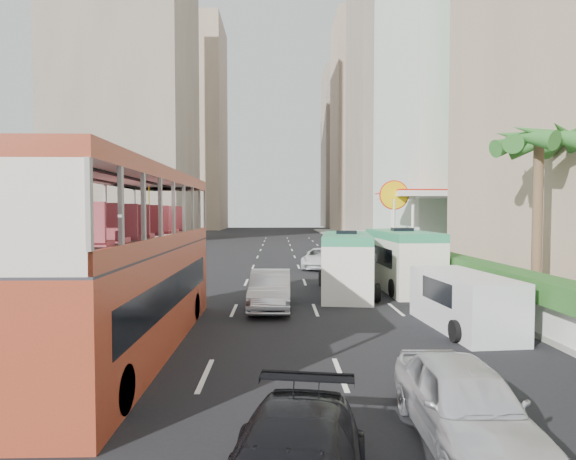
{
  "coord_description": "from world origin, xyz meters",
  "views": [
    {
      "loc": [
        -1.89,
        -12.48,
        3.86
      ],
      "look_at": [
        -1.5,
        4.0,
        3.2
      ],
      "focal_mm": 28.0,
      "sensor_mm": 36.0,
      "label": 1
    }
  ],
  "objects_px": {
    "minibus_far": "(402,260)",
    "shell_station": "(426,226)",
    "palm_tree": "(537,225)",
    "minibus_near": "(346,263)",
    "panel_van_far": "(352,244)",
    "panel_van_near": "(463,301)",
    "car_silver_lane_a": "(270,308)",
    "van_asset": "(320,268)",
    "double_decker_bus": "(129,260)",
    "car_silver_lane_b": "(464,444)"
  },
  "relations": [
    {
      "from": "minibus_far",
      "to": "shell_station",
      "type": "distance_m",
      "value": 14.45
    },
    {
      "from": "minibus_far",
      "to": "shell_station",
      "type": "xyz_separation_m",
      "value": [
        5.65,
        13.23,
        1.29
      ]
    },
    {
      "from": "minibus_far",
      "to": "palm_tree",
      "type": "distance_m",
      "value": 6.99
    },
    {
      "from": "minibus_near",
      "to": "panel_van_far",
      "type": "distance_m",
      "value": 16.98
    },
    {
      "from": "minibus_far",
      "to": "panel_van_near",
      "type": "xyz_separation_m",
      "value": [
        -0.12,
        -7.74,
        -0.54
      ]
    },
    {
      "from": "car_silver_lane_a",
      "to": "minibus_far",
      "type": "bearing_deg",
      "value": 34.84
    },
    {
      "from": "car_silver_lane_a",
      "to": "van_asset",
      "type": "bearing_deg",
      "value": 77.0
    },
    {
      "from": "double_decker_bus",
      "to": "palm_tree",
      "type": "distance_m",
      "value": 14.39
    },
    {
      "from": "panel_van_near",
      "to": "van_asset",
      "type": "bearing_deg",
      "value": 96.39
    },
    {
      "from": "car_silver_lane_b",
      "to": "panel_van_far",
      "type": "xyz_separation_m",
      "value": [
        3.27,
        30.61,
        1.11
      ]
    },
    {
      "from": "car_silver_lane_a",
      "to": "shell_station",
      "type": "bearing_deg",
      "value": 56.44
    },
    {
      "from": "panel_van_near",
      "to": "shell_station",
      "type": "xyz_separation_m",
      "value": [
        5.78,
        20.97,
        1.83
      ]
    },
    {
      "from": "minibus_near",
      "to": "panel_van_far",
      "type": "bearing_deg",
      "value": 87.42
    },
    {
      "from": "car_silver_lane_b",
      "to": "minibus_far",
      "type": "distance_m",
      "value": 15.41
    },
    {
      "from": "panel_van_near",
      "to": "panel_van_far",
      "type": "bearing_deg",
      "value": 84.8
    },
    {
      "from": "double_decker_bus",
      "to": "minibus_far",
      "type": "xyz_separation_m",
      "value": [
        10.35,
        9.77,
        -1.07
      ]
    },
    {
      "from": "car_silver_lane_a",
      "to": "minibus_near",
      "type": "xyz_separation_m",
      "value": [
        3.56,
        3.25,
        1.42
      ]
    },
    {
      "from": "minibus_near",
      "to": "panel_van_far",
      "type": "xyz_separation_m",
      "value": [
        3.09,
        16.69,
        -0.3
      ]
    },
    {
      "from": "van_asset",
      "to": "panel_van_far",
      "type": "relative_size",
      "value": 0.88
    },
    {
      "from": "double_decker_bus",
      "to": "car_silver_lane_b",
      "type": "height_order",
      "value": "double_decker_bus"
    },
    {
      "from": "palm_tree",
      "to": "minibus_far",
      "type": "bearing_deg",
      "value": 120.91
    },
    {
      "from": "car_silver_lane_b",
      "to": "shell_station",
      "type": "bearing_deg",
      "value": 73.87
    },
    {
      "from": "car_silver_lane_a",
      "to": "palm_tree",
      "type": "height_order",
      "value": "palm_tree"
    },
    {
      "from": "van_asset",
      "to": "minibus_far",
      "type": "distance_m",
      "value": 9.25
    },
    {
      "from": "double_decker_bus",
      "to": "car_silver_lane_a",
      "type": "height_order",
      "value": "double_decker_bus"
    },
    {
      "from": "car_silver_lane_b",
      "to": "minibus_near",
      "type": "xyz_separation_m",
      "value": [
        0.18,
        13.92,
        1.42
      ]
    },
    {
      "from": "car_silver_lane_b",
      "to": "van_asset",
      "type": "xyz_separation_m",
      "value": [
        -0.14,
        23.55,
        0.0
      ]
    },
    {
      "from": "double_decker_bus",
      "to": "panel_van_near",
      "type": "height_order",
      "value": "double_decker_bus"
    },
    {
      "from": "double_decker_bus",
      "to": "palm_tree",
      "type": "height_order",
      "value": "palm_tree"
    },
    {
      "from": "double_decker_bus",
      "to": "panel_van_far",
      "type": "xyz_separation_m",
      "value": [
        10.48,
        25.37,
        -1.42
      ]
    },
    {
      "from": "car_silver_lane_a",
      "to": "minibus_near",
      "type": "relative_size",
      "value": 0.71
    },
    {
      "from": "minibus_far",
      "to": "palm_tree",
      "type": "xyz_separation_m",
      "value": [
        3.45,
        -5.77,
        1.92
      ]
    },
    {
      "from": "double_decker_bus",
      "to": "van_asset",
      "type": "relative_size",
      "value": 2.26
    },
    {
      "from": "car_silver_lane_a",
      "to": "shell_station",
      "type": "distance_m",
      "value": 21.56
    },
    {
      "from": "car_silver_lane_b",
      "to": "panel_van_far",
      "type": "height_order",
      "value": "panel_van_far"
    },
    {
      "from": "minibus_far",
      "to": "panel_van_near",
      "type": "height_order",
      "value": "minibus_far"
    },
    {
      "from": "double_decker_bus",
      "to": "shell_station",
      "type": "relative_size",
      "value": 1.38
    },
    {
      "from": "panel_van_far",
      "to": "palm_tree",
      "type": "distance_m",
      "value": 21.74
    },
    {
      "from": "double_decker_bus",
      "to": "panel_van_far",
      "type": "height_order",
      "value": "double_decker_bus"
    },
    {
      "from": "double_decker_bus",
      "to": "car_silver_lane_a",
      "type": "relative_size",
      "value": 2.41
    },
    {
      "from": "car_silver_lane_b",
      "to": "palm_tree",
      "type": "bearing_deg",
      "value": 55.68
    },
    {
      "from": "car_silver_lane_a",
      "to": "panel_van_near",
      "type": "relative_size",
      "value": 0.99
    },
    {
      "from": "minibus_far",
      "to": "palm_tree",
      "type": "relative_size",
      "value": 1.03
    },
    {
      "from": "van_asset",
      "to": "palm_tree",
      "type": "relative_size",
      "value": 0.76
    },
    {
      "from": "panel_van_near",
      "to": "palm_tree",
      "type": "distance_m",
      "value": 4.77
    },
    {
      "from": "minibus_near",
      "to": "panel_van_near",
      "type": "xyz_separation_m",
      "value": [
        2.83,
        -6.65,
        -0.5
      ]
    },
    {
      "from": "panel_van_far",
      "to": "van_asset",
      "type": "bearing_deg",
      "value": -108.04
    },
    {
      "from": "van_asset",
      "to": "minibus_far",
      "type": "bearing_deg",
      "value": -58.33
    },
    {
      "from": "shell_station",
      "to": "double_decker_bus",
      "type": "bearing_deg",
      "value": -124.82
    },
    {
      "from": "van_asset",
      "to": "panel_van_near",
      "type": "relative_size",
      "value": 1.06
    }
  ]
}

